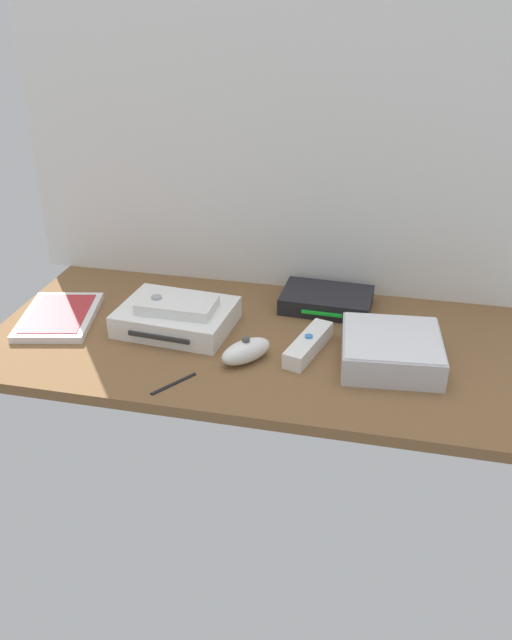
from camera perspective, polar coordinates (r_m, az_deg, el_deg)
ground_plane at (r=121.15cm, az=0.00°, el=-2.08°), size 100.00×48.00×2.00cm
back_wall at (r=131.74cm, az=2.42°, el=15.87°), size 110.00×1.20×64.00cm
game_console at (r=124.48cm, az=-7.04°, el=0.25°), size 22.24×17.79×4.40cm
mini_computer at (r=114.50cm, az=11.87°, el=-2.59°), size 18.48×18.48×5.30cm
game_case at (r=132.71cm, az=-17.03°, el=0.31°), size 17.35×21.47×1.56cm
network_router at (r=131.97cm, az=6.27°, el=1.76°), size 18.47×12.92×3.40cm
remote_wand at (r=116.22cm, az=4.66°, el=-2.18°), size 7.30×15.23×3.40cm
remote_nunchuk at (r=112.79cm, az=-0.68°, el=-2.79°), size 9.80×10.49×5.10cm
remote_classic_pad at (r=122.04cm, az=-6.99°, el=1.35°), size 14.58×8.32×2.40cm
stylus_pen at (r=108.41cm, az=-7.30°, el=-5.52°), size 5.69×7.80×0.70cm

